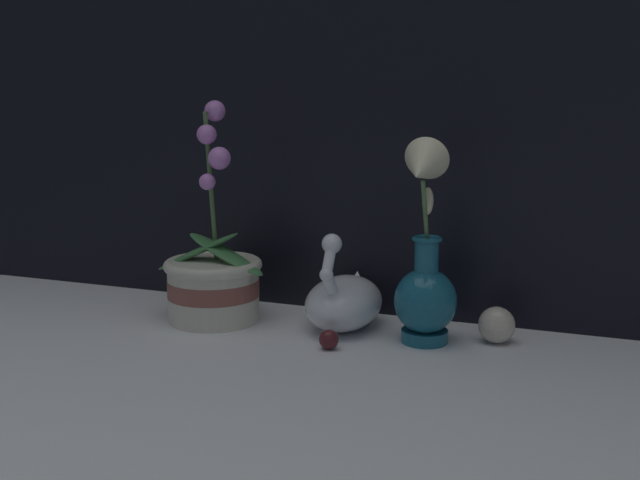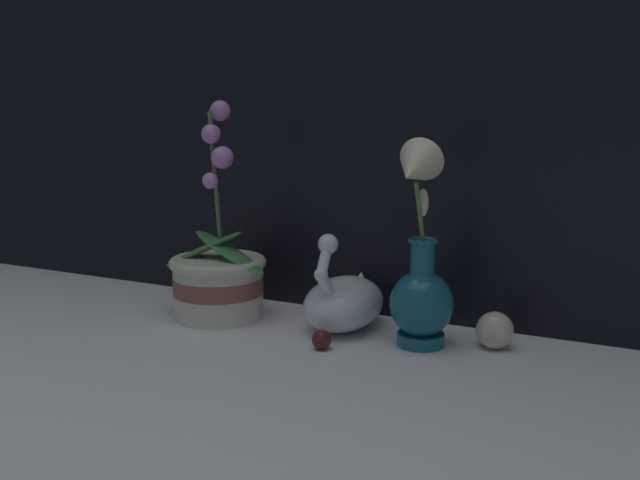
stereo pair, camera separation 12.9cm
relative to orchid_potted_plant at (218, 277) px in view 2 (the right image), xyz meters
The scene contains 6 objects.
ground_plane 0.26m from the orchid_potted_plant, 23.74° to the right, with size 2.80×2.80×0.00m, color white.
orchid_potted_plant is the anchor object (origin of this frame).
swan_figurine 0.24m from the orchid_potted_plant, ahead, with size 0.13×0.21×0.18m.
blue_vase 0.39m from the orchid_potted_plant, ahead, with size 0.10×0.15×0.34m.
glass_sphere 0.50m from the orchid_potted_plant, ahead, with size 0.06×0.06×0.06m.
glass_bauble 0.27m from the orchid_potted_plant, 17.40° to the right, with size 0.03×0.03×0.03m.
Camera 2 is at (0.54, -1.01, 0.40)m, focal length 42.00 mm.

